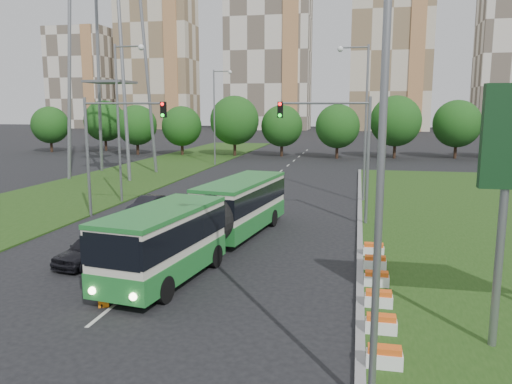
% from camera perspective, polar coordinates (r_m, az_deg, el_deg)
% --- Properties ---
extents(ground, '(360.00, 360.00, 0.00)m').
position_cam_1_polar(ground, '(23.37, -3.38, -8.66)').
color(ground, black).
rests_on(ground, ground).
extents(grass_median, '(14.00, 60.00, 0.15)m').
position_cam_1_polar(grass_median, '(31.15, 24.71, -4.74)').
color(grass_median, '#204313').
rests_on(grass_median, ground).
extents(median_kerb, '(0.30, 60.00, 0.18)m').
position_cam_1_polar(median_kerb, '(30.30, 11.78, -4.40)').
color(median_kerb, gray).
rests_on(median_kerb, ground).
extents(left_verge, '(12.00, 110.00, 0.10)m').
position_cam_1_polar(left_verge, '(52.67, -15.39, 1.32)').
color(left_verge, '#204313').
rests_on(left_verge, ground).
extents(lane_markings, '(0.20, 100.00, 0.01)m').
position_cam_1_polar(lane_markings, '(42.98, -0.38, -0.21)').
color(lane_markings, silver).
rests_on(lane_markings, ground).
extents(flower_planters, '(1.10, 11.50, 0.60)m').
position_cam_1_polar(flower_planters, '(20.15, 13.72, -10.60)').
color(flower_planters, white).
rests_on(flower_planters, grass_median).
extents(traffic_mast_median, '(5.76, 0.32, 8.00)m').
position_cam_1_polar(traffic_mast_median, '(31.51, 9.79, 5.88)').
color(traffic_mast_median, gray).
rests_on(traffic_mast_median, ground).
extents(traffic_mast_left, '(5.76, 0.32, 8.00)m').
position_cam_1_polar(traffic_mast_left, '(34.51, -16.45, 5.94)').
color(traffic_mast_left, gray).
rests_on(traffic_mast_left, ground).
extents(street_lamps, '(36.00, 60.00, 12.00)m').
position_cam_1_polar(street_lamps, '(32.66, -4.06, 7.26)').
color(street_lamps, gray).
rests_on(street_lamps, ground).
extents(tree_line, '(120.00, 8.00, 9.00)m').
position_cam_1_polar(tree_line, '(76.60, 14.85, 7.17)').
color(tree_line, '#184D14').
rests_on(tree_line, ground).
extents(apartment_tower_west, '(26.00, 15.00, 48.00)m').
position_cam_1_polar(apartment_tower_west, '(186.22, -11.17, 14.56)').
color(apartment_tower_west, beige).
rests_on(apartment_tower_west, ground).
extents(apartment_tower_cwest, '(28.00, 15.00, 52.00)m').
position_cam_1_polar(apartment_tower_cwest, '(175.17, 1.45, 15.71)').
color(apartment_tower_cwest, beige).
rests_on(apartment_tower_cwest, ground).
extents(apartment_tower_ceast, '(25.00, 15.00, 50.00)m').
position_cam_1_polar(apartment_tower_ceast, '(172.58, 15.12, 15.15)').
color(apartment_tower_ceast, beige).
rests_on(apartment_tower_ceast, ground).
extents(midrise_west, '(22.00, 14.00, 36.00)m').
position_cam_1_polar(midrise_west, '(199.15, -19.28, 12.14)').
color(midrise_west, beige).
rests_on(midrise_west, ground).
extents(articulated_bus, '(2.63, 16.84, 2.77)m').
position_cam_1_polar(articulated_bus, '(25.62, -5.26, -3.11)').
color(articulated_bus, beige).
rests_on(articulated_bus, ground).
extents(car_left_near, '(2.42, 4.28, 1.37)m').
position_cam_1_polar(car_left_near, '(25.09, -18.35, -6.22)').
color(car_left_near, black).
rests_on(car_left_near, ground).
extents(car_left_far, '(1.84, 4.07, 1.30)m').
position_cam_1_polar(car_left_far, '(35.30, -12.17, -1.51)').
color(car_left_far, black).
rests_on(car_left_far, ground).
extents(pedestrian, '(0.43, 0.60, 1.54)m').
position_cam_1_polar(pedestrian, '(21.62, -16.48, -8.44)').
color(pedestrian, gray).
rests_on(pedestrian, ground).
extents(shopping_trolley, '(0.37, 0.39, 0.64)m').
position_cam_1_polar(shopping_trolley, '(19.82, -17.02, -11.52)').
color(shopping_trolley, orange).
rests_on(shopping_trolley, ground).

